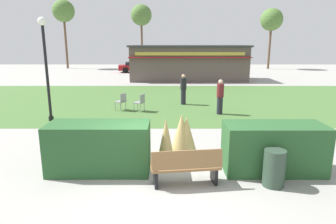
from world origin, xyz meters
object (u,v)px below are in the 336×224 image
tree_center_bg (63,12)px  parked_car_west_slot (136,67)px  tree_left_bg (271,20)px  cafe_chair_east (140,101)px  trash_bin (274,168)px  person_strolling (220,97)px  tree_right_bg (141,16)px  parked_car_east_slot (221,67)px  food_kiosk (188,63)px  lamppost_mid (45,58)px  cafe_chair_west (121,100)px  park_bench (185,167)px  person_standing (183,89)px  parked_car_center_slot (183,67)px

tree_center_bg → parked_car_west_slot: bearing=-28.0°
tree_left_bg → cafe_chair_east: bearing=-120.7°
trash_bin → person_strolling: person_strolling is taller
parked_car_west_slot → tree_right_bg: (0.02, 7.15, 6.25)m
trash_bin → parked_car_east_slot: (3.60, 27.97, 0.19)m
tree_center_bg → tree_left_bg: bearing=-1.6°
food_kiosk → lamppost_mid: bearing=-115.8°
parked_car_west_slot → tree_right_bg: bearing=89.8°
trash_bin → person_strolling: 7.38m
food_kiosk → tree_left_bg: bearing=46.0°
cafe_chair_west → tree_right_bg: size_ratio=0.11×
park_bench → cafe_chair_east: park_bench is taller
trash_bin → person_standing: 9.83m
lamppost_mid → person_standing: lamppost_mid is taller
trash_bin → cafe_chair_west: size_ratio=1.03×
trash_bin → parked_car_east_slot: bearing=82.7°
tree_right_bg → tree_center_bg: bearing=-168.8°
trash_bin → park_bench: bearing=179.5°
park_bench → tree_right_bg: bearing=96.6°
tree_left_bg → lamppost_mid: bearing=-124.9°
person_strolling → parked_car_center_slot: bearing=-150.6°
parked_car_west_slot → tree_center_bg: 12.90m
food_kiosk → cafe_chair_west: size_ratio=11.98×
trash_bin → person_strolling: bearing=90.4°
tree_left_bg → tree_right_bg: size_ratio=0.91×
food_kiosk → cafe_chair_west: food_kiosk is taller
park_bench → cafe_chair_west: 8.62m
parked_car_east_slot → parked_car_west_slot: bearing=180.0°
lamppost_mid → tree_left_bg: (18.35, 26.31, 3.35)m
park_bench → tree_center_bg: tree_center_bg is taller
person_standing → parked_car_east_slot: 19.05m
cafe_chair_east → parked_car_east_slot: 21.40m
parked_car_west_slot → tree_center_bg: (-9.79, 5.21, 6.58)m
park_bench → cafe_chair_west: size_ratio=1.97×
food_kiosk → cafe_chair_west: (-4.23, -12.60, -1.06)m
park_bench → parked_car_center_slot: bearing=87.1°
park_bench → cafe_chair_west: (-2.80, 8.15, 0.05)m
park_bench → tree_left_bg: tree_left_bg is taller
cafe_chair_west → trash_bin: bearing=-58.9°
parked_car_center_slot → parked_car_east_slot: same height
tree_left_bg → trash_bin: bearing=-108.0°
park_bench → parked_car_center_slot: 27.99m
park_bench → tree_center_bg: 36.56m
lamppost_mid → cafe_chair_west: (2.85, 2.05, -2.25)m
cafe_chair_east → tree_left_bg: tree_left_bg is taller
parked_car_east_slot → tree_center_bg: tree_center_bg is taller
parked_car_center_slot → tree_right_bg: 10.94m
cafe_chair_west → tree_center_bg: tree_center_bg is taller
person_strolling → park_bench: bearing=11.8°
cafe_chair_west → parked_car_center_slot: bearing=78.0°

